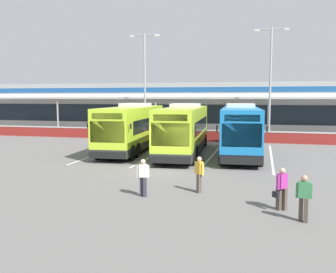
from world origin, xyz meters
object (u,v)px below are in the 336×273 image
(coach_bus_centre, at_px, (240,131))
(lamp_post_west, at_px, (145,78))
(lamp_post_centre, at_px, (270,76))
(pedestrian_with_handbag, at_px, (282,188))
(pedestrian_in_dark_coat, at_px, (304,197))
(pedestrian_near_bin, at_px, (143,176))
(coach_bus_left_centre, at_px, (184,130))
(coach_bus_leftmost, at_px, (133,128))
(pedestrian_child, at_px, (199,173))

(coach_bus_centre, bearing_deg, lamp_post_west, 135.50)
(lamp_post_centre, bearing_deg, pedestrian_with_handbag, -89.73)
(pedestrian_in_dark_coat, distance_m, pedestrian_near_bin, 6.59)
(coach_bus_left_centre, distance_m, lamp_post_centre, 13.43)
(coach_bus_centre, height_order, pedestrian_with_handbag, coach_bus_centre)
(pedestrian_near_bin, bearing_deg, coach_bus_centre, 75.68)
(coach_bus_leftmost, bearing_deg, pedestrian_with_handbag, -51.73)
(coach_bus_centre, distance_m, lamp_post_centre, 11.43)
(pedestrian_in_dark_coat, distance_m, lamp_post_centre, 25.68)
(coach_bus_left_centre, distance_m, pedestrian_child, 11.53)
(coach_bus_leftmost, height_order, pedestrian_in_dark_coat, coach_bus_leftmost)
(coach_bus_centre, height_order, pedestrian_child, coach_bus_centre)
(pedestrian_child, bearing_deg, lamp_post_west, 113.42)
(coach_bus_left_centre, distance_m, pedestrian_near_bin, 12.42)
(pedestrian_near_bin, relative_size, lamp_post_west, 0.15)
(coach_bus_left_centre, height_order, coach_bus_centre, same)
(pedestrian_with_handbag, bearing_deg, lamp_post_centre, 90.27)
(pedestrian_in_dark_coat, xyz_separation_m, lamp_post_west, (-13.82, 25.44, 5.42))
(pedestrian_with_handbag, distance_m, pedestrian_in_dark_coat, 1.36)
(coach_bus_left_centre, xyz_separation_m, lamp_post_west, (-6.68, 11.29, 4.50))
(coach_bus_leftmost, bearing_deg, pedestrian_near_bin, -68.58)
(lamp_post_west, bearing_deg, pedestrian_with_handbag, -61.54)
(coach_bus_leftmost, relative_size, lamp_post_west, 1.12)
(pedestrian_near_bin, xyz_separation_m, lamp_post_centre, (5.56, 23.30, 5.42))
(pedestrian_in_dark_coat, bearing_deg, coach_bus_centre, 101.48)
(pedestrian_in_dark_coat, relative_size, lamp_post_west, 0.15)
(pedestrian_near_bin, bearing_deg, pedestrian_child, 29.82)
(coach_bus_leftmost, bearing_deg, lamp_post_west, 102.49)
(lamp_post_centre, bearing_deg, pedestrian_child, -98.62)
(pedestrian_with_handbag, relative_size, pedestrian_near_bin, 1.00)
(coach_bus_centre, height_order, lamp_post_west, lamp_post_west)
(pedestrian_in_dark_coat, bearing_deg, lamp_post_centre, 91.79)
(pedestrian_with_handbag, bearing_deg, pedestrian_in_dark_coat, -60.51)
(coach_bus_leftmost, relative_size, pedestrian_child, 7.59)
(coach_bus_left_centre, xyz_separation_m, lamp_post_centre, (6.36, 10.94, 4.50))
(coach_bus_leftmost, distance_m, lamp_post_west, 11.71)
(pedestrian_in_dark_coat, xyz_separation_m, pedestrian_near_bin, (-6.34, 1.79, 0.00))
(lamp_post_west, distance_m, lamp_post_centre, 13.04)
(coach_bus_left_centre, bearing_deg, pedestrian_near_bin, -86.30)
(lamp_post_west, relative_size, lamp_post_centre, 1.00)
(pedestrian_child, relative_size, lamp_post_centre, 0.15)
(pedestrian_with_handbag, bearing_deg, pedestrian_near_bin, 173.93)
(coach_bus_leftmost, distance_m, coach_bus_left_centre, 4.40)
(coach_bus_leftmost, xyz_separation_m, coach_bus_left_centre, (4.34, -0.74, 0.00))
(coach_bus_centre, distance_m, pedestrian_child, 11.85)
(coach_bus_centre, relative_size, lamp_post_centre, 1.12)
(coach_bus_leftmost, relative_size, pedestrian_near_bin, 7.59)
(coach_bus_leftmost, bearing_deg, lamp_post_centre, 43.65)
(coach_bus_leftmost, bearing_deg, coach_bus_left_centre, -9.63)
(coach_bus_centre, xyz_separation_m, pedestrian_near_bin, (-3.33, -13.03, -0.91))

